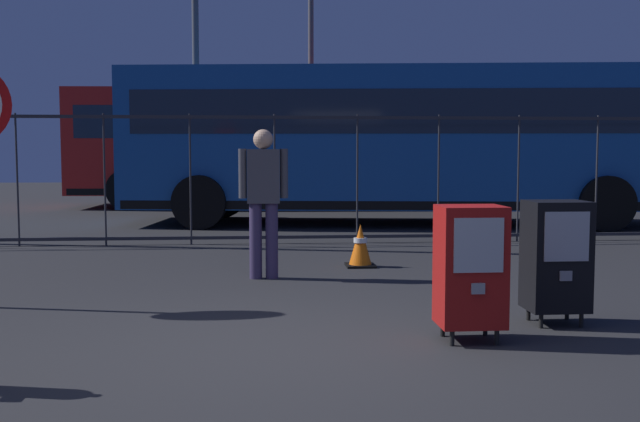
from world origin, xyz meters
name	(u,v)px	position (x,y,z in m)	size (l,w,h in m)	color
ground_plane	(292,348)	(0.00, 0.00, 0.00)	(60.00, 60.00, 0.00)	#262628
newspaper_box_primary	(470,266)	(1.34, 0.10, 0.57)	(0.48, 0.42, 1.02)	black
newspaper_box_secondary	(556,256)	(2.20, 0.58, 0.57)	(0.48, 0.42, 1.02)	black
pedestrian	(263,194)	(-0.19, 2.98, 0.95)	(0.55, 0.22, 1.67)	#382D51
traffic_cone	(360,246)	(1.01, 3.74, 0.26)	(0.36, 0.36, 0.53)	black
fence_barrier	(275,178)	(0.00, 6.13, 1.02)	(18.03, 0.04, 2.00)	#2D2D33
bus_near	(397,137)	(2.47, 9.13, 1.71)	(10.73, 3.81, 3.00)	#19519E
bus_far	(279,141)	(0.28, 14.06, 1.71)	(10.62, 3.22, 3.00)	red
street_light_near_left	(195,17)	(-1.53, 10.33, 4.19)	(0.32, 0.32, 7.26)	#4C4F54
street_light_near_right	(311,34)	(1.09, 13.76, 4.42)	(0.32, 0.32, 7.70)	#4C4F54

